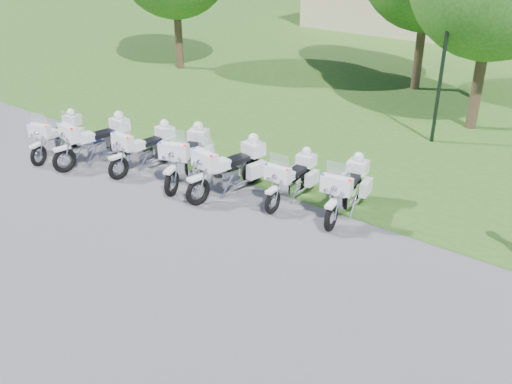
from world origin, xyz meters
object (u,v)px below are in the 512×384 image
Objects in this scene: motorcycle_0 at (58,135)px; motorcycle_3 at (188,155)px; motorcycle_4 at (230,166)px; lamp_post at (446,44)px; motorcycle_6 at (347,188)px; motorcycle_5 at (292,177)px; motorcycle_1 at (97,139)px; motorcycle_2 at (146,147)px.

motorcycle_0 is 4.49m from motorcycle_3.
lamp_post is at bearing -102.79° from motorcycle_4.
motorcycle_6 is at bearing 171.77° from motorcycle_3.
motorcycle_3 is at bearing 2.34° from motorcycle_6.
motorcycle_0 is 8.99m from motorcycle_6.
lamp_post is (1.25, 6.17, 2.51)m from motorcycle_5.
motorcycle_3 reaches higher than motorcycle_0.
motorcycle_4 is (1.44, 0.09, 0.01)m from motorcycle_3.
motorcycle_1 is 1.14× the size of motorcycle_5.
motorcycle_3 reaches higher than motorcycle_5.
motorcycle_2 is (2.91, 0.86, 0.03)m from motorcycle_0.
motorcycle_1 is at bearing 3.26° from motorcycle_6.
motorcycle_0 is at bearing -137.17° from lamp_post.
motorcycle_5 is (4.42, 0.91, -0.04)m from motorcycle_2.
motorcycle_5 is at bearing -1.20° from motorcycle_6.
lamp_post is at bearing -104.74° from motorcycle_5.
motorcycle_4 is 0.62× the size of lamp_post.
motorcycle_5 is at bearing -148.43° from motorcycle_4.
motorcycle_2 is 1.07× the size of motorcycle_5.
motorcycle_6 reaches higher than motorcycle_2.
motorcycle_1 is at bearing 10.50° from motorcycle_5.
motorcycle_3 is 4.51m from motorcycle_6.
motorcycle_0 is at bearing -6.42° from motorcycle_3.
motorcycle_0 is at bearing 21.82° from motorcycle_1.
motorcycle_2 is at bearing -12.39° from motorcycle_3.
motorcycle_1 is 0.98× the size of motorcycle_4.
motorcycle_2 is at bearing 15.05° from motorcycle_4.
lamp_post reaches higher than motorcycle_2.
motorcycle_2 reaches higher than motorcycle_0.
lamp_post reaches higher than motorcycle_4.
motorcycle_5 is 1.46m from motorcycle_6.
motorcycle_2 is at bearing 1.31° from motorcycle_6.
motorcycle_4 is 7.72m from lamp_post.
motorcycle_0 is 1.46m from motorcycle_1.
lamp_post reaches higher than motorcycle_1.
motorcycle_3 is at bearing -121.44° from lamp_post.
motorcycle_6 is (2.97, 0.83, -0.06)m from motorcycle_4.
motorcycle_4 is 1.17× the size of motorcycle_5.
motorcycle_3 is 8.42m from lamp_post.
motorcycle_5 is (7.32, 1.77, -0.01)m from motorcycle_0.
motorcycle_6 reaches higher than motorcycle_5.
lamp_post reaches higher than motorcycle_5.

